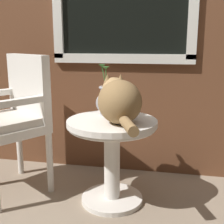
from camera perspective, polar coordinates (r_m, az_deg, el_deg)
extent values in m
plane|color=gray|center=(1.86, -6.15, -20.18)|extent=(6.00, 6.00, 0.00)
cube|color=brown|center=(2.38, -0.60, 19.84)|extent=(4.00, 0.04, 2.60)
cube|color=silver|center=(2.31, 1.97, 10.03)|extent=(1.07, 0.03, 0.07)
cylinder|color=silver|center=(2.07, 0.00, -16.00)|extent=(0.40, 0.40, 0.03)
cylinder|color=silver|center=(1.96, 0.00, -9.39)|extent=(0.10, 0.10, 0.49)
cylinder|color=silver|center=(1.87, 0.00, -2.01)|extent=(0.56, 0.56, 0.03)
torus|color=silver|center=(1.88, 0.00, -2.82)|extent=(0.54, 0.54, 0.02)
cylinder|color=silver|center=(2.49, -17.04, -6.46)|extent=(0.04, 0.04, 0.42)
cylinder|color=silver|center=(2.15, -11.64, -9.32)|extent=(0.04, 0.04, 0.42)
cube|color=silver|center=(2.16, -19.36, -2.90)|extent=(0.63, 0.62, 0.06)
cube|color=beige|center=(2.14, -19.47, -1.49)|extent=(0.57, 0.56, 0.05)
cube|color=silver|center=(2.19, -15.48, 4.48)|extent=(0.42, 0.31, 0.45)
cube|color=silver|center=(1.93, -17.12, 1.84)|extent=(0.26, 0.35, 0.04)
ellipsoid|color=olive|center=(1.76, 1.48, 1.93)|extent=(0.35, 0.38, 0.26)
sphere|color=tan|center=(1.95, 0.40, 4.34)|extent=(0.15, 0.15, 0.15)
cone|color=olive|center=(1.95, 1.64, 6.39)|extent=(0.05, 0.05, 0.05)
cone|color=olive|center=(1.93, -0.85, 6.35)|extent=(0.05, 0.05, 0.05)
cylinder|color=olive|center=(1.58, 2.94, -2.33)|extent=(0.15, 0.28, 0.06)
cylinder|color=#99999E|center=(2.00, -1.09, -0.36)|extent=(0.08, 0.08, 0.01)
ellipsoid|color=#99999E|center=(1.98, -1.10, 1.73)|extent=(0.14, 0.14, 0.14)
cylinder|color=#99999E|center=(1.97, -1.11, 3.92)|extent=(0.08, 0.08, 0.05)
torus|color=#99999E|center=(1.96, -1.11, 4.64)|extent=(0.10, 0.10, 0.02)
cylinder|color=#387533|center=(1.94, -1.13, 6.46)|extent=(0.01, 0.03, 0.13)
cone|color=#387533|center=(1.92, -1.15, 8.31)|extent=(0.04, 0.04, 0.02)
cylinder|color=#387533|center=(1.97, -1.52, 6.67)|extent=(0.04, 0.02, 0.14)
cone|color=#387533|center=(1.97, -1.93, 8.69)|extent=(0.04, 0.04, 0.02)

